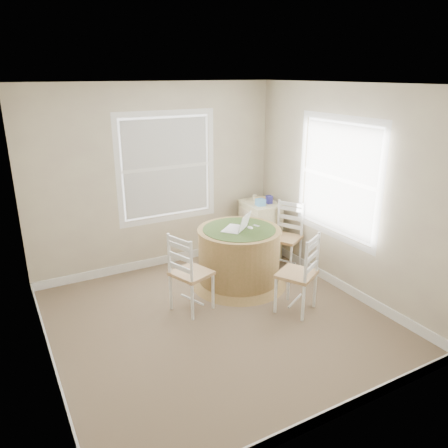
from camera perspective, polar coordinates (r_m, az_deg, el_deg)
room at (r=4.81m, az=-0.09°, el=2.21°), size 3.64×3.64×2.64m
round_table at (r=5.79m, az=1.96°, el=-3.98°), size 1.27×1.27×0.79m
chair_left at (r=5.18m, az=-4.29°, el=-6.37°), size 0.52×0.53×0.95m
chair_near at (r=5.21m, az=9.46°, el=-6.43°), size 0.56×0.55×0.95m
chair_right at (r=6.28m, az=7.90°, el=-1.79°), size 0.56×0.56×0.95m
laptop at (r=5.63m, az=1.67°, el=-0.44°), size 0.45×0.45×0.24m
mouse at (r=5.69m, az=3.44°, el=-0.48°), size 0.09×0.11×0.03m
phone at (r=5.79m, az=4.22°, el=-0.26°), size 0.07×0.10×0.02m
keys at (r=5.84m, az=2.84°, el=-0.01°), size 0.07×0.07×0.02m
corner_chest at (r=6.74m, az=4.69°, el=-0.65°), size 0.52×0.66×0.85m
tissue_box at (r=6.43m, az=4.77°, el=2.81°), size 0.13×0.13×0.10m
box_yellow at (r=6.65m, az=4.78°, el=3.18°), size 0.16×0.11×0.06m
box_blue at (r=6.56m, az=6.03°, el=3.18°), size 0.08×0.08×0.12m
cup_cream at (r=6.69m, az=3.98°, el=3.44°), size 0.07×0.07×0.09m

